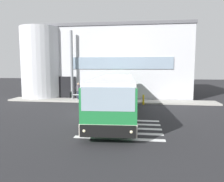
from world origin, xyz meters
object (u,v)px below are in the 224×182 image
(passenger_near_column, at_px, (79,90))
(entry_support_column, at_px, (72,65))
(passenger_by_doorway, at_px, (88,91))
(bus_main_foreground, at_px, (115,97))
(safety_bollard_yellow, at_px, (143,100))
(passenger_at_curb_edge, at_px, (96,90))

(passenger_near_column, bearing_deg, entry_support_column, 150.09)
(passenger_near_column, bearing_deg, passenger_by_doorway, -18.17)
(entry_support_column, bearing_deg, passenger_near_column, -29.91)
(bus_main_foreground, relative_size, passenger_by_doorway, 7.15)
(passenger_by_doorway, bearing_deg, safety_bollard_yellow, -10.44)
(passenger_near_column, distance_m, passenger_by_doorway, 1.08)
(passenger_near_column, bearing_deg, bus_main_foreground, -53.50)
(passenger_near_column, distance_m, passenger_at_curb_edge, 1.84)
(passenger_by_doorway, height_order, passenger_at_curb_edge, same)
(bus_main_foreground, xyz_separation_m, passenger_near_column, (-4.44, 6.00, -0.26))
(safety_bollard_yellow, bearing_deg, passenger_by_doorway, 169.56)
(safety_bollard_yellow, bearing_deg, passenger_near_column, 168.31)
(bus_main_foreground, bearing_deg, passenger_at_curb_edge, 113.31)
(entry_support_column, xyz_separation_m, bus_main_foreground, (5.24, -6.46, -2.26))
(entry_support_column, relative_size, passenger_near_column, 4.12)
(passenger_near_column, relative_size, passenger_at_curb_edge, 1.00)
(entry_support_column, relative_size, safety_bollard_yellow, 7.67)
(entry_support_column, bearing_deg, safety_bollard_yellow, -13.90)
(passenger_at_curb_edge, bearing_deg, entry_support_column, 170.76)
(passenger_near_column, xyz_separation_m, passenger_by_doorway, (1.02, -0.34, 0.00))
(entry_support_column, xyz_separation_m, passenger_at_curb_edge, (2.64, -0.43, -2.52))
(entry_support_column, distance_m, passenger_at_curb_edge, 3.68)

